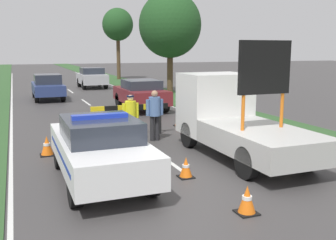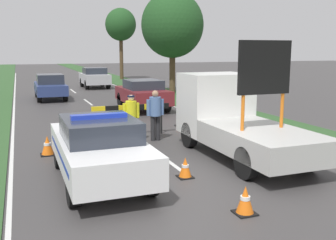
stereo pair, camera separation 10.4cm
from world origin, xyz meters
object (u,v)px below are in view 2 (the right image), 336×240
at_px(traffic_cone_behind_barrier, 299,148).
at_px(roadside_tree_near_left, 121,25).
at_px(work_truck, 233,118).
at_px(traffic_cone_lane_edge, 245,200).
at_px(pedestrian_civilian, 155,111).
at_px(traffic_cone_near_police, 180,120).
at_px(queued_car_wagon_maroon, 143,94).
at_px(police_car, 99,148).
at_px(queued_car_hatch_blue, 50,86).
at_px(traffic_cone_centre_front, 185,168).
at_px(traffic_cone_near_truck, 47,146).
at_px(roadside_tree_near_right, 172,25).
at_px(police_officer, 131,114).
at_px(queued_car_sedan_silver, 95,77).
at_px(road_barrier, 131,110).

relative_size(traffic_cone_behind_barrier, roadside_tree_near_left, 0.09).
relative_size(work_truck, traffic_cone_lane_edge, 9.63).
bearing_deg(pedestrian_civilian, traffic_cone_near_police, 53.57).
xyz_separation_m(traffic_cone_near_police, queued_car_wagon_maroon, (-0.09, 4.77, 0.55)).
bearing_deg(police_car, traffic_cone_lane_edge, -47.13).
bearing_deg(traffic_cone_near_police, police_car, -128.27).
xyz_separation_m(work_truck, queued_car_hatch_blue, (-4.00, 15.28, -0.27)).
height_order(work_truck, traffic_cone_centre_front, work_truck).
bearing_deg(roadside_tree_near_left, traffic_cone_lane_edge, -100.36).
height_order(traffic_cone_near_truck, roadside_tree_near_left, roadside_tree_near_left).
height_order(pedestrian_civilian, roadside_tree_near_right, roadside_tree_near_right).
bearing_deg(work_truck, traffic_cone_near_truck, -22.51).
bearing_deg(pedestrian_civilian, police_officer, 178.80).
distance_m(police_car, queued_car_hatch_blue, 16.31).
relative_size(police_car, traffic_cone_lane_edge, 8.35).
bearing_deg(pedestrian_civilian, queued_car_wagon_maroon, 80.60).
relative_size(pedestrian_civilian, traffic_cone_near_truck, 2.97).
bearing_deg(queued_car_wagon_maroon, roadside_tree_near_left, -101.25).
distance_m(work_truck, queued_car_sedan_silver, 21.76).
distance_m(pedestrian_civilian, queued_car_sedan_silver, 19.41).
xyz_separation_m(police_car, traffic_cone_centre_front, (1.95, -0.53, -0.54)).
xyz_separation_m(road_barrier, traffic_cone_centre_front, (-0.05, -4.91, -0.68)).
xyz_separation_m(road_barrier, queued_car_hatch_blue, (-1.85, 11.93, -0.12)).
distance_m(work_truck, queued_car_hatch_blue, 15.79).
bearing_deg(queued_car_wagon_maroon, traffic_cone_centre_front, 78.09).
height_order(work_truck, traffic_cone_lane_edge, work_truck).
bearing_deg(traffic_cone_near_truck, roadside_tree_near_left, 71.67).
xyz_separation_m(road_barrier, traffic_cone_near_police, (2.32, 1.09, -0.66)).
height_order(queued_car_wagon_maroon, queued_car_sedan_silver, queued_car_sedan_silver).
height_order(work_truck, traffic_cone_near_police, work_truck).
bearing_deg(police_officer, traffic_cone_centre_front, 113.17).
bearing_deg(police_car, traffic_cone_near_police, 57.69).
distance_m(police_officer, traffic_cone_near_police, 3.29).
relative_size(queued_car_hatch_blue, roadside_tree_near_left, 0.60).
bearing_deg(roadside_tree_near_left, police_officer, -103.52).
relative_size(traffic_cone_near_police, traffic_cone_lane_edge, 0.98).
height_order(traffic_cone_centre_front, queued_car_wagon_maroon, queued_car_wagon_maroon).
relative_size(traffic_cone_near_police, queued_car_wagon_maroon, 0.13).
bearing_deg(queued_car_hatch_blue, roadside_tree_near_left, -119.33).
xyz_separation_m(traffic_cone_centre_front, queued_car_wagon_maroon, (2.27, 10.77, 0.57)).
xyz_separation_m(traffic_cone_near_truck, roadside_tree_near_right, (9.33, 13.85, 4.39)).
distance_m(traffic_cone_near_truck, queued_car_sedan_silver, 20.65).
xyz_separation_m(traffic_cone_near_truck, roadside_tree_near_left, (9.31, 28.10, 5.18)).
relative_size(queued_car_hatch_blue, roadside_tree_near_right, 0.62).
distance_m(traffic_cone_centre_front, traffic_cone_near_truck, 4.42).
bearing_deg(roadside_tree_near_right, queued_car_sedan_silver, 124.77).
bearing_deg(pedestrian_civilian, road_barrier, 125.22).
height_order(traffic_cone_near_truck, queued_car_hatch_blue, queued_car_hatch_blue).
bearing_deg(roadside_tree_near_left, traffic_cone_centre_front, -101.48).
bearing_deg(traffic_cone_behind_barrier, traffic_cone_near_police, 102.65).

